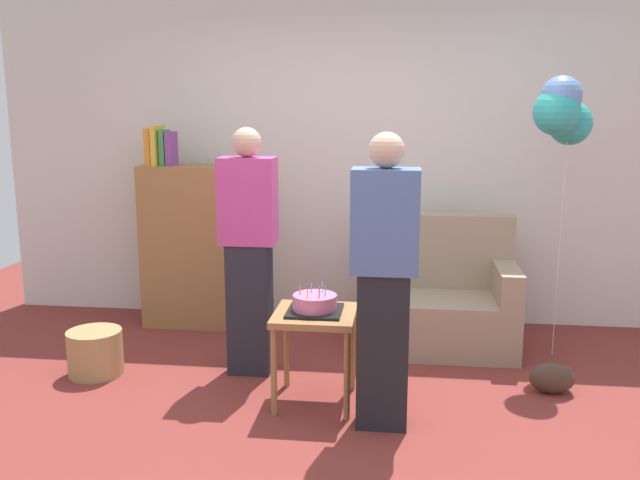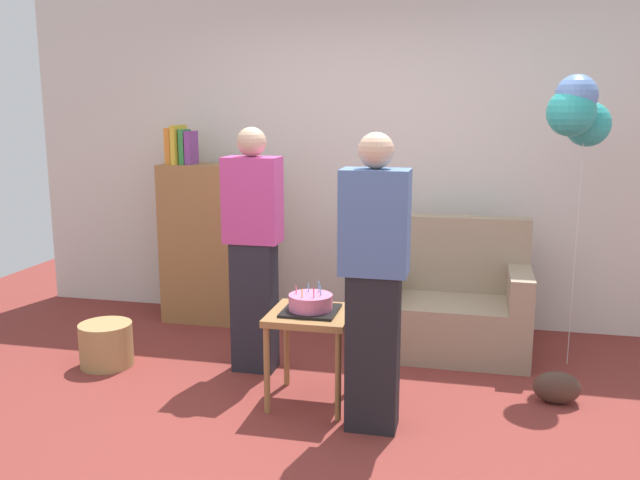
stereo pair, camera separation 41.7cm
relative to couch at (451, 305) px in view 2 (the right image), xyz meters
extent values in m
plane|color=maroon|center=(-0.65, -1.39, -0.34)|extent=(8.00, 8.00, 0.00)
cube|color=silver|center=(-0.65, 0.66, 1.01)|extent=(6.00, 0.10, 2.70)
cube|color=gray|center=(0.00, -0.06, -0.14)|extent=(1.10, 0.70, 0.40)
cube|color=gray|center=(0.00, 0.21, 0.34)|extent=(1.10, 0.16, 0.56)
cube|color=gray|center=(-0.47, -0.06, 0.18)|extent=(0.16, 0.70, 0.24)
cube|color=gray|center=(0.47, -0.06, 0.18)|extent=(0.16, 0.70, 0.24)
cube|color=olive|center=(-1.94, 0.28, 0.31)|extent=(0.80, 0.36, 1.30)
cube|color=orange|center=(-2.26, 0.28, 1.10)|extent=(0.05, 0.23, 0.29)
cube|color=gold|center=(-2.21, 0.28, 1.12)|extent=(0.04, 0.26, 0.31)
cube|color=#38934C|center=(-2.16, 0.28, 1.10)|extent=(0.04, 0.17, 0.28)
cube|color=#7F3D93|center=(-2.10, 0.28, 1.09)|extent=(0.05, 0.18, 0.26)
cube|color=olive|center=(-0.78, -1.10, 0.20)|extent=(0.48, 0.48, 0.04)
cylinder|color=olive|center=(-0.99, -1.31, -0.08)|extent=(0.04, 0.04, 0.52)
cylinder|color=olive|center=(-0.57, -1.31, -0.08)|extent=(0.04, 0.04, 0.52)
cylinder|color=olive|center=(-0.99, -0.89, -0.08)|extent=(0.04, 0.04, 0.52)
cylinder|color=olive|center=(-0.57, -0.89, -0.08)|extent=(0.04, 0.04, 0.52)
cube|color=black|center=(-0.78, -1.10, 0.23)|extent=(0.32, 0.32, 0.02)
cylinder|color=#D66B93|center=(-0.78, -1.10, 0.29)|extent=(0.26, 0.26, 0.09)
cylinder|color=#66B2E5|center=(-0.72, -1.10, 0.36)|extent=(0.01, 0.01, 0.06)
cylinder|color=#66B2E5|center=(-0.75, -1.03, 0.36)|extent=(0.01, 0.01, 0.06)
cylinder|color=#66B2E5|center=(-0.81, -1.04, 0.36)|extent=(0.01, 0.01, 0.05)
cylinder|color=#EA668C|center=(-0.87, -1.10, 0.35)|extent=(0.01, 0.01, 0.05)
cylinder|color=#F2CC4C|center=(-0.82, -1.17, 0.36)|extent=(0.01, 0.01, 0.05)
cylinder|color=#EA668C|center=(-0.75, -1.16, 0.36)|extent=(0.01, 0.01, 0.06)
cube|color=#23232D|center=(-1.27, -0.67, 0.10)|extent=(0.28, 0.20, 0.88)
cube|color=#C6428E|center=(-1.27, -0.67, 0.82)|extent=(0.36, 0.22, 0.56)
sphere|color=#D1A889|center=(-1.27, -0.67, 1.19)|extent=(0.19, 0.19, 0.19)
cube|color=black|center=(-0.37, -1.35, 0.10)|extent=(0.28, 0.20, 0.88)
cube|color=#4C6BA3|center=(-0.37, -1.35, 0.82)|extent=(0.36, 0.22, 0.56)
sphere|color=#D1A889|center=(-0.37, -1.35, 1.19)|extent=(0.19, 0.19, 0.19)
cylinder|color=#A88451|center=(-2.29, -0.84, -0.19)|extent=(0.36, 0.36, 0.30)
ellipsoid|color=#473328|center=(0.67, -0.79, -0.24)|extent=(0.28, 0.14, 0.20)
cylinder|color=silver|center=(0.81, -0.11, 0.49)|extent=(0.00, 0.00, 1.66)
sphere|color=#668ED6|center=(0.74, -0.19, 1.48)|extent=(0.27, 0.27, 0.27)
sphere|color=#2DADA8|center=(0.71, -0.21, 1.38)|extent=(0.31, 0.31, 0.31)
sphere|color=#2DADA8|center=(0.84, -0.03, 1.30)|extent=(0.30, 0.30, 0.30)
camera|label=1|loc=(-0.28, -4.91, 1.42)|focal=38.10mm
camera|label=2|loc=(0.13, -4.84, 1.42)|focal=38.10mm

